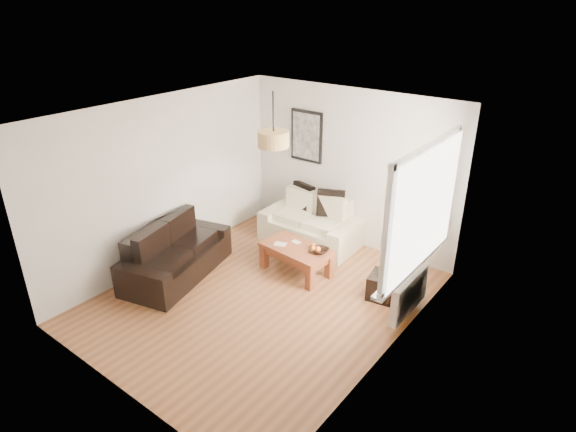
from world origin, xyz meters
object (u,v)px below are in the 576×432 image
Objects in this scene: loveseat_cream at (311,221)px; ottoman at (391,289)px; coffee_table at (296,260)px; sofa_leather at (176,252)px.

loveseat_cream reaches higher than ottoman.
coffee_table reaches higher than ottoman.
sofa_leather is 2.88× the size of ottoman.
loveseat_cream is 0.90× the size of sofa_leather.
ottoman is (1.49, 0.22, -0.04)m from coffee_table.
sofa_leather is at bearing -117.78° from loveseat_cream.
coffee_table is at bearing -171.67° from ottoman.
loveseat_cream is 1.51× the size of coffee_table.
loveseat_cream reaches higher than coffee_table.
coffee_table is 1.50m from ottoman.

